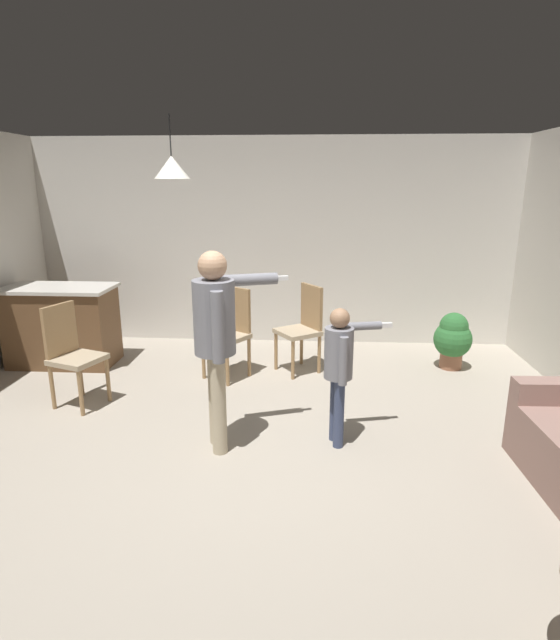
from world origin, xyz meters
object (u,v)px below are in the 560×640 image
person_child (340,362)px  dining_chair_near_wall (71,351)px  potted_plant_corner (453,338)px  dining_chair_centre_back (303,325)px  kitchen_counter (62,325)px  person_adult (216,330)px  dining_chair_by_counter (230,329)px

person_child → dining_chair_near_wall: (-2.54, 0.63, -0.18)m
dining_chair_near_wall → potted_plant_corner: size_ratio=1.49×
dining_chair_centre_back → potted_plant_corner: dining_chair_centre_back is taller
dining_chair_near_wall → dining_chair_centre_back: 2.46m
kitchen_counter → dining_chair_near_wall: 1.29m
dining_chair_near_wall → person_child: bearing=96.4°
person_adult → dining_chair_by_counter: (-0.16, 1.60, -0.46)m
potted_plant_corner → person_adult: bearing=-140.2°
person_adult → person_child: person_adult is taller
person_adult → kitchen_counter: bearing=-148.4°
person_child → dining_chair_by_counter: size_ratio=1.17×
kitchen_counter → person_child: bearing=-28.6°
person_child → potted_plant_corner: size_ratio=1.74×
dining_chair_near_wall → dining_chair_centre_back: size_ratio=1.00×
person_child → dining_chair_centre_back: (-0.32, 1.69, -0.18)m
dining_chair_by_counter → dining_chair_near_wall: same height
person_adult → person_child: bearing=78.9°
dining_chair_by_counter → dining_chair_near_wall: (-1.41, -0.85, 0.00)m
kitchen_counter → potted_plant_corner: kitchen_counter is taller
kitchen_counter → person_adult: size_ratio=0.77×
person_adult → dining_chair_centre_back: size_ratio=1.63×
person_child → potted_plant_corner: (1.42, 1.87, -0.36)m
dining_chair_by_counter → person_adult: bearing=129.0°
dining_chair_near_wall → potted_plant_corner: bearing=127.7°
dining_chair_near_wall → dining_chair_centre_back: same height
dining_chair_by_counter → dining_chair_centre_back: bearing=-131.7°
kitchen_counter → dining_chair_near_wall: bearing=-59.7°
person_adult → person_child: 1.02m
kitchen_counter → person_adult: (2.22, -1.86, 0.53)m
person_adult → dining_chair_by_counter: 1.67m
person_child → person_adult: bearing=-95.3°
dining_chair_by_counter → potted_plant_corner: bearing=-137.8°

